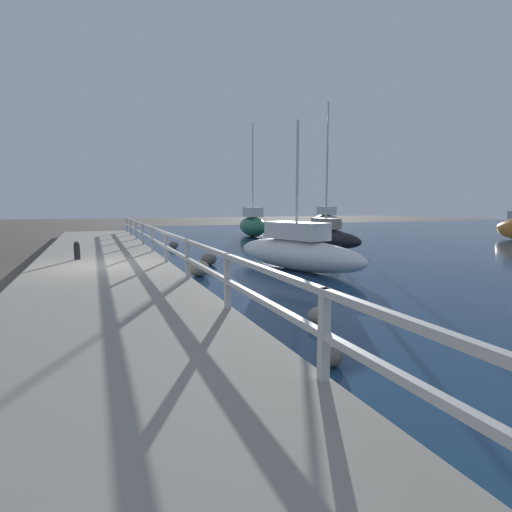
{
  "coord_description": "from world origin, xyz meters",
  "views": [
    {
      "loc": [
        -0.2,
        -13.19,
        2.18
      ],
      "look_at": [
        3.88,
        -3.19,
        0.81
      ],
      "focal_mm": 28.0,
      "sensor_mm": 36.0,
      "label": 1
    }
  ],
  "objects_px": {
    "sailboat_gray": "(326,222)",
    "sailboat_black": "(325,236)",
    "sailboat_green": "(253,225)",
    "sailboat_white": "(296,251)",
    "mooring_bollard": "(77,250)"
  },
  "relations": [
    {
      "from": "sailboat_gray",
      "to": "sailboat_black",
      "type": "height_order",
      "value": "sailboat_black"
    },
    {
      "from": "sailboat_gray",
      "to": "sailboat_black",
      "type": "distance_m",
      "value": 12.42
    },
    {
      "from": "sailboat_green",
      "to": "sailboat_white",
      "type": "height_order",
      "value": "sailboat_green"
    },
    {
      "from": "sailboat_white",
      "to": "mooring_bollard",
      "type": "bearing_deg",
      "value": 140.09
    },
    {
      "from": "sailboat_white",
      "to": "sailboat_black",
      "type": "bearing_deg",
      "value": 34.4
    },
    {
      "from": "mooring_bollard",
      "to": "sailboat_gray",
      "type": "height_order",
      "value": "sailboat_gray"
    },
    {
      "from": "sailboat_gray",
      "to": "sailboat_white",
      "type": "height_order",
      "value": "sailboat_gray"
    },
    {
      "from": "sailboat_black",
      "to": "sailboat_white",
      "type": "relative_size",
      "value": 1.24
    },
    {
      "from": "mooring_bollard",
      "to": "sailboat_black",
      "type": "height_order",
      "value": "sailboat_black"
    },
    {
      "from": "mooring_bollard",
      "to": "sailboat_black",
      "type": "bearing_deg",
      "value": 13.63
    },
    {
      "from": "sailboat_black",
      "to": "sailboat_white",
      "type": "distance_m",
      "value": 7.6
    },
    {
      "from": "sailboat_black",
      "to": "sailboat_white",
      "type": "bearing_deg",
      "value": -132.51
    },
    {
      "from": "mooring_bollard",
      "to": "sailboat_white",
      "type": "height_order",
      "value": "sailboat_white"
    },
    {
      "from": "mooring_bollard",
      "to": "sailboat_green",
      "type": "relative_size",
      "value": 0.08
    },
    {
      "from": "mooring_bollard",
      "to": "sailboat_gray",
      "type": "relative_size",
      "value": 0.09
    }
  ]
}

